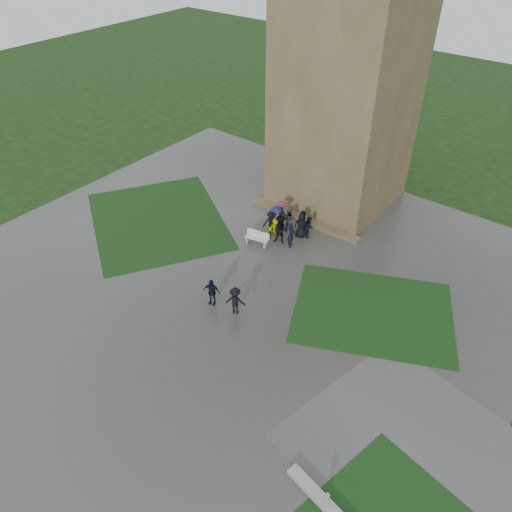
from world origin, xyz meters
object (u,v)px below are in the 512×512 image
Objects in this scene: tower at (348,82)px; pedestrian_mid at (212,292)px; bench at (257,238)px; pedestrian_near at (235,301)px.

pedestrian_mid is at bearing -87.58° from tower.
bench is at bearing 83.40° from pedestrian_mid.
tower reaches higher than pedestrian_near.
pedestrian_mid reaches higher than bench.
pedestrian_near is at bearing -11.70° from pedestrian_mid.
tower is at bearing -107.01° from pedestrian_near.
tower is at bearing 71.84° from bench.
bench is 0.99× the size of pedestrian_mid.
pedestrian_near is at bearing -74.56° from bench.
bench is at bearing -88.09° from pedestrian_near.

